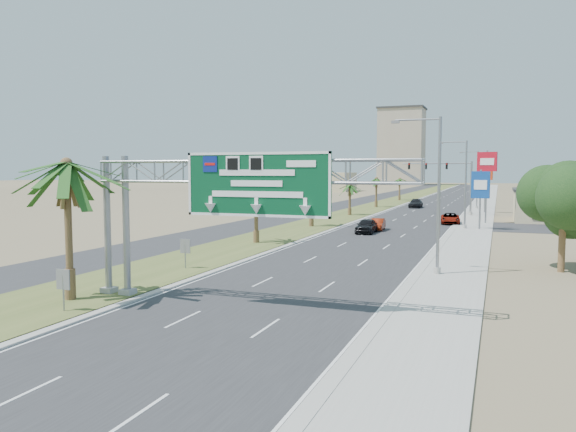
% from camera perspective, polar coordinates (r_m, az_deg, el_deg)
% --- Properties ---
extents(ground, '(600.00, 600.00, 0.00)m').
position_cam_1_polar(ground, '(19.30, -16.47, -15.69)').
color(ground, '#8C7A59').
rests_on(ground, ground).
extents(road, '(12.00, 300.00, 0.02)m').
position_cam_1_polar(road, '(125.03, 15.54, 1.43)').
color(road, '#28282B').
rests_on(road, ground).
extents(sidewalk_right, '(4.00, 300.00, 0.10)m').
position_cam_1_polar(sidewalk_right, '(124.57, 19.44, 1.35)').
color(sidewalk_right, '#9E9B93').
rests_on(sidewalk_right, ground).
extents(median_grass, '(7.00, 300.00, 0.12)m').
position_cam_1_polar(median_grass, '(126.31, 11.02, 1.57)').
color(median_grass, '#4C5927').
rests_on(median_grass, ground).
extents(opposing_road, '(8.00, 300.00, 0.02)m').
position_cam_1_polar(opposing_road, '(127.66, 7.92, 1.62)').
color(opposing_road, '#28282B').
rests_on(opposing_road, ground).
extents(sign_gantry, '(16.75, 1.24, 7.50)m').
position_cam_1_polar(sign_gantry, '(27.15, -5.86, 3.38)').
color(sign_gantry, gray).
rests_on(sign_gantry, ground).
extents(palm_near, '(5.70, 5.70, 8.35)m').
position_cam_1_polar(palm_near, '(30.17, -21.59, 4.86)').
color(palm_near, brown).
rests_on(palm_near, ground).
extents(palm_row_b, '(3.99, 3.99, 5.95)m').
position_cam_1_polar(palm_row_b, '(50.75, -3.26, 2.66)').
color(palm_row_b, brown).
rests_on(palm_row_b, ground).
extents(palm_row_c, '(3.99, 3.99, 6.75)m').
position_cam_1_polar(palm_row_c, '(65.67, 2.41, 3.79)').
color(palm_row_c, brown).
rests_on(palm_row_c, ground).
extents(palm_row_d, '(3.99, 3.99, 5.45)m').
position_cam_1_polar(palm_row_d, '(82.98, 6.30, 3.08)').
color(palm_row_d, brown).
rests_on(palm_row_d, ground).
extents(palm_row_e, '(3.99, 3.99, 6.15)m').
position_cam_1_polar(palm_row_e, '(101.48, 8.97, 3.71)').
color(palm_row_e, brown).
rests_on(palm_row_e, ground).
extents(palm_row_f, '(3.99, 3.99, 5.75)m').
position_cam_1_polar(palm_row_f, '(126.07, 11.28, 3.68)').
color(palm_row_f, brown).
rests_on(palm_row_f, ground).
extents(streetlight_near, '(3.27, 0.44, 10.00)m').
position_cam_1_polar(streetlight_near, '(36.61, 14.74, 1.44)').
color(streetlight_near, gray).
rests_on(streetlight_near, ground).
extents(streetlight_mid, '(3.27, 0.44, 10.00)m').
position_cam_1_polar(streetlight_mid, '(66.50, 17.42, 2.75)').
color(streetlight_mid, gray).
rests_on(streetlight_mid, ground).
extents(streetlight_far, '(3.27, 0.44, 10.00)m').
position_cam_1_polar(streetlight_far, '(102.46, 18.57, 3.31)').
color(streetlight_far, gray).
rests_on(streetlight_far, ground).
extents(signal_mast, '(10.28, 0.71, 8.00)m').
position_cam_1_polar(signal_mast, '(86.56, 16.77, 3.26)').
color(signal_mast, gray).
rests_on(signal_mast, ground).
extents(oak_near, '(4.50, 4.50, 6.80)m').
position_cam_1_polar(oak_near, '(40.62, 26.20, 1.18)').
color(oak_near, brown).
rests_on(oak_near, ground).
extents(median_signback_a, '(0.75, 0.08, 2.08)m').
position_cam_1_polar(median_signback_a, '(28.23, -21.88, -6.30)').
color(median_signback_a, gray).
rests_on(median_signback_a, ground).
extents(median_signback_b, '(0.75, 0.08, 2.08)m').
position_cam_1_polar(median_signback_b, '(38.17, -10.40, -3.25)').
color(median_signback_b, gray).
rests_on(median_signback_b, ground).
extents(tower_distant, '(20.00, 16.00, 35.00)m').
position_cam_1_polar(tower_distant, '(268.07, 11.46, 6.87)').
color(tower_distant, tan).
rests_on(tower_distant, ground).
extents(building_distant_left, '(24.00, 14.00, 6.00)m').
position_cam_1_polar(building_distant_left, '(183.19, 2.82, 3.50)').
color(building_distant_left, tan).
rests_on(building_distant_left, ground).
extents(car_left_lane, '(1.87, 4.55, 1.54)m').
position_cam_1_polar(car_left_lane, '(60.00, 7.98, -1.02)').
color(car_left_lane, black).
rests_on(car_left_lane, ground).
extents(car_mid_lane, '(1.67, 4.03, 1.30)m').
position_cam_1_polar(car_mid_lane, '(63.17, 9.09, -0.86)').
color(car_mid_lane, maroon).
rests_on(car_mid_lane, ground).
extents(car_right_lane, '(2.71, 5.05, 1.35)m').
position_cam_1_polar(car_right_lane, '(72.48, 16.17, -0.26)').
color(car_right_lane, gray).
rests_on(car_right_lane, ground).
extents(car_far, '(2.25, 5.31, 1.53)m').
position_cam_1_polar(car_far, '(102.71, 12.85, 1.25)').
color(car_far, black).
rests_on(car_far, ground).
extents(pole_sign_red_near, '(2.40, 0.89, 9.14)m').
position_cam_1_polar(pole_sign_red_near, '(74.05, 19.56, 4.81)').
color(pole_sign_red_near, gray).
rests_on(pole_sign_red_near, ground).
extents(pole_sign_blue, '(2.02, 0.69, 6.76)m').
position_cam_1_polar(pole_sign_blue, '(66.05, 18.97, 2.83)').
color(pole_sign_blue, gray).
rests_on(pole_sign_blue, ground).
extents(pole_sign_red_far, '(2.19, 0.91, 7.18)m').
position_cam_1_polar(pole_sign_red_far, '(92.94, 19.42, 3.74)').
color(pole_sign_red_far, gray).
rests_on(pole_sign_red_far, ground).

